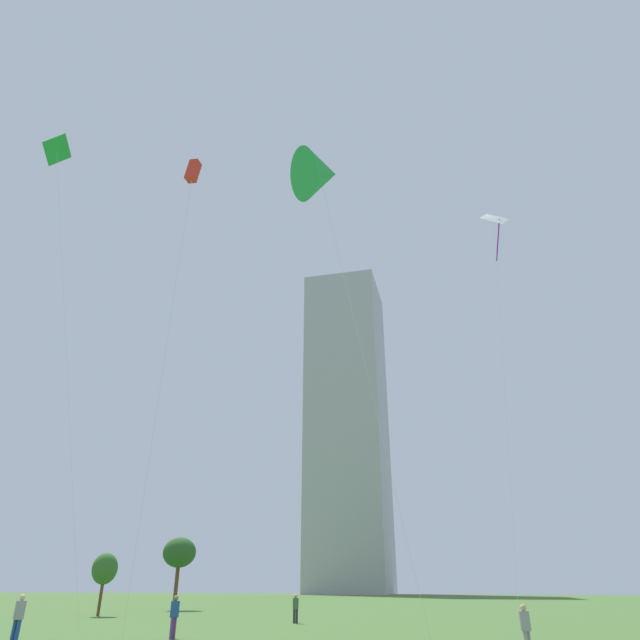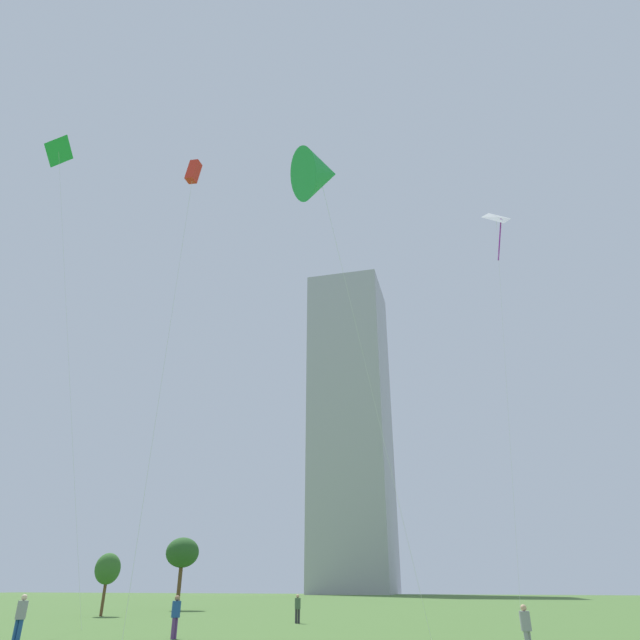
{
  "view_description": "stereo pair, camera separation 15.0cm",
  "coord_description": "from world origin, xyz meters",
  "px_view_note": "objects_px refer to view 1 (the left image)",
  "views": [
    {
      "loc": [
        8.71,
        -13.85,
        2.16
      ],
      "look_at": [
        2.28,
        6.37,
        12.23
      ],
      "focal_mm": 31.35,
      "sensor_mm": 36.0,
      "label": 1
    },
    {
      "loc": [
        8.85,
        -13.8,
        2.16
      ],
      "look_at": [
        2.28,
        6.37,
        12.23
      ],
      "focal_mm": 31.35,
      "sensor_mm": 36.0,
      "label": 2
    }
  ],
  "objects_px": {
    "person_standing_3": "(19,615)",
    "distant_highrise_0": "(348,425)",
    "kite_flying_3": "(495,222)",
    "park_tree_1": "(105,569)",
    "kite_flying_2": "(319,174)",
    "person_standing_1": "(526,626)",
    "person_standing_0": "(174,614)",
    "park_tree_2": "(179,553)",
    "kite_flying_0": "(193,173)",
    "person_standing_2": "(296,606)",
    "kite_flying_1": "(57,153)"
  },
  "relations": [
    {
      "from": "park_tree_1",
      "to": "park_tree_2",
      "type": "xyz_separation_m",
      "value": [
        -0.46,
        11.61,
        1.68
      ]
    },
    {
      "from": "kite_flying_2",
      "to": "park_tree_1",
      "type": "relative_size",
      "value": 4.98
    },
    {
      "from": "kite_flying_2",
      "to": "park_tree_2",
      "type": "height_order",
      "value": "kite_flying_2"
    },
    {
      "from": "kite_flying_2",
      "to": "kite_flying_3",
      "type": "bearing_deg",
      "value": 63.61
    },
    {
      "from": "kite_flying_2",
      "to": "kite_flying_1",
      "type": "bearing_deg",
      "value": 169.51
    },
    {
      "from": "kite_flying_3",
      "to": "park_tree_1",
      "type": "relative_size",
      "value": 6.54
    },
    {
      "from": "person_standing_3",
      "to": "kite_flying_2",
      "type": "relative_size",
      "value": 0.08
    },
    {
      "from": "person_standing_3",
      "to": "kite_flying_0",
      "type": "bearing_deg",
      "value": -15.33
    },
    {
      "from": "person_standing_2",
      "to": "kite_flying_2",
      "type": "relative_size",
      "value": 0.07
    },
    {
      "from": "park_tree_1",
      "to": "person_standing_0",
      "type": "bearing_deg",
      "value": -44.6
    },
    {
      "from": "person_standing_0",
      "to": "person_standing_3",
      "type": "xyz_separation_m",
      "value": [
        -4.91,
        -3.86,
        0.04
      ]
    },
    {
      "from": "person_standing_2",
      "to": "person_standing_3",
      "type": "distance_m",
      "value": 17.03
    },
    {
      "from": "kite_flying_2",
      "to": "distant_highrise_0",
      "type": "distance_m",
      "value": 135.09
    },
    {
      "from": "person_standing_0",
      "to": "person_standing_3",
      "type": "height_order",
      "value": "person_standing_3"
    },
    {
      "from": "kite_flying_1",
      "to": "park_tree_2",
      "type": "bearing_deg",
      "value": 95.0
    },
    {
      "from": "person_standing_1",
      "to": "kite_flying_2",
      "type": "height_order",
      "value": "kite_flying_2"
    },
    {
      "from": "person_standing_0",
      "to": "kite_flying_1",
      "type": "distance_m",
      "value": 33.23
    },
    {
      "from": "person_standing_3",
      "to": "kite_flying_1",
      "type": "relative_size",
      "value": 0.06
    },
    {
      "from": "distant_highrise_0",
      "to": "park_tree_1",
      "type": "bearing_deg",
      "value": -89.22
    },
    {
      "from": "person_standing_1",
      "to": "person_standing_0",
      "type": "bearing_deg",
      "value": -68.05
    },
    {
      "from": "park_tree_1",
      "to": "park_tree_2",
      "type": "distance_m",
      "value": 11.74
    },
    {
      "from": "kite_flying_0",
      "to": "person_standing_2",
      "type": "bearing_deg",
      "value": 90.21
    },
    {
      "from": "person_standing_0",
      "to": "kite_flying_3",
      "type": "xyz_separation_m",
      "value": [
        16.73,
        13.56,
        26.63
      ]
    },
    {
      "from": "person_standing_1",
      "to": "person_standing_3",
      "type": "bearing_deg",
      "value": -54.71
    },
    {
      "from": "person_standing_2",
      "to": "park_tree_1",
      "type": "distance_m",
      "value": 17.63
    },
    {
      "from": "park_tree_1",
      "to": "kite_flying_0",
      "type": "bearing_deg",
      "value": -50.0
    },
    {
      "from": "distant_highrise_0",
      "to": "person_standing_3",
      "type": "bearing_deg",
      "value": -85.18
    },
    {
      "from": "kite_flying_3",
      "to": "park_tree_2",
      "type": "distance_m",
      "value": 42.21
    },
    {
      "from": "park_tree_2",
      "to": "person_standing_1",
      "type": "bearing_deg",
      "value": -43.48
    },
    {
      "from": "person_standing_0",
      "to": "person_standing_1",
      "type": "height_order",
      "value": "person_standing_0"
    },
    {
      "from": "person_standing_0",
      "to": "kite_flying_1",
      "type": "height_order",
      "value": "kite_flying_1"
    },
    {
      "from": "kite_flying_0",
      "to": "park_tree_2",
      "type": "height_order",
      "value": "kite_flying_0"
    },
    {
      "from": "kite_flying_1",
      "to": "distant_highrise_0",
      "type": "distance_m",
      "value": 126.1
    },
    {
      "from": "kite_flying_2",
      "to": "distant_highrise_0",
      "type": "bearing_deg",
      "value": 104.23
    },
    {
      "from": "person_standing_1",
      "to": "kite_flying_3",
      "type": "xyz_separation_m",
      "value": [
        1.98,
        15.79,
        26.73
      ]
    },
    {
      "from": "kite_flying_2",
      "to": "distant_highrise_0",
      "type": "relative_size",
      "value": 0.26
    },
    {
      "from": "person_standing_1",
      "to": "person_standing_2",
      "type": "bearing_deg",
      "value": -106.16
    },
    {
      "from": "person_standing_3",
      "to": "distant_highrise_0",
      "type": "bearing_deg",
      "value": 93.27
    },
    {
      "from": "kite_flying_1",
      "to": "distant_highrise_0",
      "type": "bearing_deg",
      "value": 94.99
    },
    {
      "from": "kite_flying_1",
      "to": "kite_flying_2",
      "type": "bearing_deg",
      "value": -10.49
    },
    {
      "from": "kite_flying_1",
      "to": "park_tree_1",
      "type": "distance_m",
      "value": 32.01
    },
    {
      "from": "distant_highrise_0",
      "to": "kite_flying_1",
      "type": "bearing_deg",
      "value": -88.93
    },
    {
      "from": "person_standing_1",
      "to": "park_tree_1",
      "type": "relative_size",
      "value": 0.35
    },
    {
      "from": "person_standing_0",
      "to": "park_tree_2",
      "type": "xyz_separation_m",
      "value": [
        -16.18,
        27.11,
        3.94
      ]
    },
    {
      "from": "park_tree_1",
      "to": "park_tree_2",
      "type": "relative_size",
      "value": 0.7
    },
    {
      "from": "person_standing_0",
      "to": "person_standing_3",
      "type": "distance_m",
      "value": 6.25
    },
    {
      "from": "person_standing_3",
      "to": "park_tree_1",
      "type": "height_order",
      "value": "park_tree_1"
    },
    {
      "from": "person_standing_1",
      "to": "kite_flying_0",
      "type": "xyz_separation_m",
      "value": [
        -13.3,
        -2.74,
        20.52
      ]
    },
    {
      "from": "person_standing_1",
      "to": "person_standing_2",
      "type": "distance_m",
      "value": 19.48
    },
    {
      "from": "kite_flying_1",
      "to": "kite_flying_2",
      "type": "relative_size",
      "value": 1.46
    }
  ]
}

